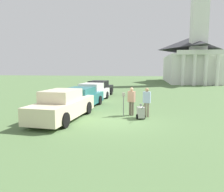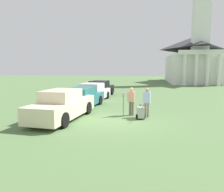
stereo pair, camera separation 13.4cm
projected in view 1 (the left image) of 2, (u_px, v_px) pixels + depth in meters
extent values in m
plane|color=#517042|center=(119.00, 121.00, 11.79)|extent=(120.00, 120.00, 0.00)
cube|color=beige|center=(63.00, 108.00, 12.10)|extent=(2.28, 5.40, 0.85)
cube|color=beige|center=(61.00, 95.00, 11.80)|extent=(1.79, 2.34, 0.60)
cylinder|color=black|center=(62.00, 107.00, 13.91)|extent=(0.25, 0.76, 0.75)
cylinder|color=black|center=(88.00, 108.00, 13.49)|extent=(0.25, 0.76, 0.75)
cylinder|color=black|center=(32.00, 118.00, 10.77)|extent=(0.25, 0.76, 0.75)
cylinder|color=black|center=(65.00, 120.00, 10.36)|extent=(0.25, 0.76, 0.75)
cube|color=#23666B|center=(81.00, 100.00, 15.47)|extent=(2.30, 5.37, 0.74)
cube|color=#23666B|center=(80.00, 92.00, 15.18)|extent=(1.81, 2.33, 0.52)
cylinder|color=black|center=(78.00, 99.00, 17.27)|extent=(0.24, 0.70, 0.69)
cylinder|color=black|center=(100.00, 100.00, 16.85)|extent=(0.24, 0.70, 0.69)
cylinder|color=black|center=(59.00, 106.00, 14.14)|extent=(0.24, 0.70, 0.69)
cylinder|color=black|center=(85.00, 108.00, 13.72)|extent=(0.24, 0.70, 0.69)
cube|color=silver|center=(92.00, 94.00, 18.77)|extent=(2.28, 5.11, 0.74)
cube|color=silver|center=(91.00, 87.00, 18.49)|extent=(1.80, 2.22, 0.59)
cylinder|color=black|center=(88.00, 94.00, 20.50)|extent=(0.24, 0.66, 0.65)
cylinder|color=black|center=(107.00, 95.00, 20.08)|extent=(0.24, 0.66, 0.65)
cylinder|color=black|center=(75.00, 99.00, 17.53)|extent=(0.24, 0.66, 0.65)
cylinder|color=black|center=(97.00, 100.00, 17.11)|extent=(0.24, 0.66, 0.65)
cube|color=black|center=(99.00, 90.00, 21.63)|extent=(2.19, 4.88, 0.77)
cube|color=black|center=(99.00, 84.00, 21.36)|extent=(1.73, 2.12, 0.57)
cylinder|color=black|center=(95.00, 91.00, 23.28)|extent=(0.25, 0.77, 0.76)
cylinder|color=black|center=(111.00, 91.00, 22.88)|extent=(0.25, 0.77, 0.76)
cylinder|color=black|center=(86.00, 94.00, 20.45)|extent=(0.25, 0.77, 0.76)
cylinder|color=black|center=(104.00, 94.00, 20.04)|extent=(0.25, 0.77, 0.76)
cylinder|color=slate|center=(123.00, 106.00, 12.86)|extent=(0.05, 0.05, 1.18)
cube|color=gray|center=(124.00, 94.00, 12.77)|extent=(0.18, 0.09, 0.22)
cylinder|color=#665B4C|center=(133.00, 109.00, 13.04)|extent=(0.14, 0.14, 0.82)
cylinder|color=#665B4C|center=(130.00, 108.00, 13.13)|extent=(0.14, 0.14, 0.82)
cube|color=tan|center=(132.00, 97.00, 12.99)|extent=(0.47, 0.38, 0.65)
sphere|color=tan|center=(132.00, 89.00, 12.93)|extent=(0.22, 0.22, 0.22)
cylinder|color=gray|center=(148.00, 110.00, 12.63)|extent=(0.14, 0.14, 0.82)
cylinder|color=gray|center=(145.00, 110.00, 12.69)|extent=(0.14, 0.14, 0.82)
cube|color=#99B2CC|center=(147.00, 97.00, 12.56)|extent=(0.46, 0.32, 0.65)
sphere|color=tan|center=(147.00, 90.00, 12.50)|extent=(0.22, 0.22, 0.22)
cube|color=#B2B2AD|center=(141.00, 112.00, 12.13)|extent=(0.47, 0.52, 0.60)
cone|color=#59595B|center=(141.00, 106.00, 12.08)|extent=(0.18, 0.18, 0.16)
cylinder|color=#4C4C4C|center=(143.00, 107.00, 11.61)|extent=(0.19, 0.58, 0.43)
cylinder|color=black|center=(137.00, 117.00, 12.13)|extent=(0.13, 0.28, 0.28)
cylinder|color=black|center=(144.00, 116.00, 12.19)|extent=(0.13, 0.28, 0.28)
cube|color=white|center=(189.00, 69.00, 42.09)|extent=(8.40, 16.04, 5.04)
pyramid|color=#333338|center=(190.00, 44.00, 41.46)|extent=(8.57, 16.36, 2.27)
cylinder|color=white|center=(183.00, 70.00, 34.03)|extent=(0.56, 0.56, 4.79)
cylinder|color=white|center=(194.00, 70.00, 33.78)|extent=(0.56, 0.56, 4.79)
cylinder|color=white|center=(206.00, 70.00, 33.54)|extent=(0.56, 0.56, 4.79)
cylinder|color=white|center=(217.00, 70.00, 33.29)|extent=(0.56, 0.56, 4.79)
cube|color=white|center=(201.00, 52.00, 33.30)|extent=(7.14, 0.70, 0.70)
cube|color=white|center=(200.00, 17.00, 34.61)|extent=(2.40, 2.40, 11.55)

